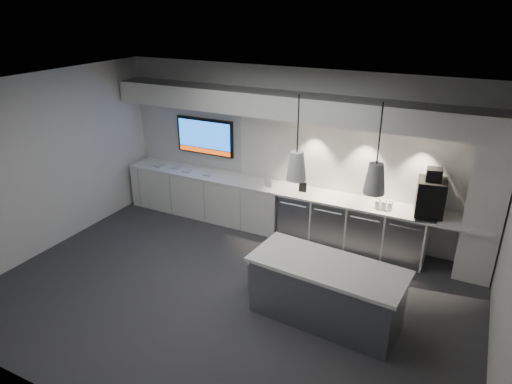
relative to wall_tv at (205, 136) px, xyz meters
The scene contains 27 objects.
floor 3.47m from the wall_tv, 52.18° to the right, with size 7.00×7.00×0.00m, color #302F32.
ceiling 3.42m from the wall_tv, 52.18° to the right, with size 7.00×7.00×0.00m, color black.
wall_back 1.90m from the wall_tv, ahead, with size 7.00×7.00×0.00m, color silver.
wall_front 5.30m from the wall_tv, 68.99° to the right, with size 7.00×7.00×0.00m, color silver.
wall_left 2.92m from the wall_tv, 123.17° to the right, with size 7.00×7.00×0.00m, color silver.
back_counter 2.04m from the wall_tv, ahead, with size 6.80×0.65×0.04m, color white.
left_base_cabinets 1.17m from the wall_tv, 61.19° to the right, with size 3.30×0.63×0.86m, color white.
fridge_unit_a 2.45m from the wall_tv, ahead, with size 0.60×0.61×0.85m, color gray.
fridge_unit_b 3.01m from the wall_tv, ahead, with size 0.60×0.61×0.85m, color gray.
fridge_unit_c 3.60m from the wall_tv, ahead, with size 0.60×0.61×0.85m, color gray.
fridge_unit_d 4.21m from the wall_tv, ahead, with size 0.60×0.61×0.85m, color gray.
backsplash 3.10m from the wall_tv, ahead, with size 4.60×0.03×1.30m, color white.
soffit 2.09m from the wall_tv, ahead, with size 6.90×0.60×0.40m, color white.
column 5.11m from the wall_tv, ahead, with size 0.55×0.55×2.60m, color white.
wall_tv is the anchor object (origin of this frame).
island 4.25m from the wall_tv, 34.93° to the right, with size 2.11×1.05×0.86m.
bin 3.36m from the wall_tv, 43.49° to the right, with size 0.33×0.33×0.46m, color gray.
coffee_machine 4.34m from the wall_tv, ahead, with size 0.48×0.64×0.77m.
sign_black 2.30m from the wall_tv, ahead, with size 0.14×0.02×0.18m, color black.
sign_white 1.69m from the wall_tv, 12.20° to the right, with size 0.18×0.02×0.14m, color white.
cup_cluster 3.71m from the wall_tv, ahead, with size 0.27×0.17×0.15m, color silver, non-canonical shape.
tray_a 1.16m from the wall_tv, 157.42° to the right, with size 0.16×0.16×0.03m, color #B4B4B4.
tray_b 0.88m from the wall_tv, 151.44° to the right, with size 0.16×0.16×0.03m, color #B4B4B4.
tray_c 0.77m from the wall_tv, 122.47° to the right, with size 0.16×0.16×0.03m, color #B4B4B4.
tray_d 0.77m from the wall_tv, 53.16° to the right, with size 0.16×0.16×0.03m, color #B4B4B4.
pendant_left 3.76m from the wall_tv, 39.22° to the right, with size 0.25×0.25×1.06m.
pendant_right 4.54m from the wall_tv, 31.39° to the right, with size 0.25×0.25×1.06m.
Camera 1 is at (2.92, -4.88, 4.04)m, focal length 32.00 mm.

